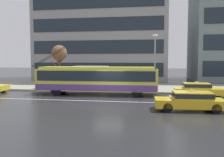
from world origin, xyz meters
TOP-DOWN VIEW (x-y plane):
  - ground_plane at (0.00, 0.00)m, footprint 160.00×160.00m
  - sidewalk_slab at (0.00, 9.11)m, footprint 80.00×10.00m
  - crosswalk_stripe_edge_near at (5.59, 1.05)m, footprint 0.44×4.40m
  - crosswalk_stripe_inner_a at (6.49, 1.05)m, footprint 0.44×4.40m
  - crosswalk_stripe_center at (7.39, 1.05)m, footprint 0.44×4.40m
  - crosswalk_stripe_inner_b at (8.29, 1.05)m, footprint 0.44×4.40m
  - lane_centre_line at (0.00, -1.20)m, footprint 72.00×0.14m
  - trolleybus at (-1.59, 2.51)m, footprint 12.47×2.81m
  - taxi_ahead_of_bus at (7.92, 2.68)m, footprint 4.33×1.73m
  - taxi_oncoming_far at (6.26, -3.84)m, footprint 4.63×1.99m
  - bus_shelter at (-3.05, 6.05)m, footprint 3.77×1.75m
  - pedestrian_at_shelter at (1.61, 5.75)m, footprint 1.41×1.41m
  - pedestrian_approaching_curb at (2.86, 6.07)m, footprint 1.43×1.43m
  - pedestrian_walking_past at (-5.38, 6.32)m, footprint 0.42×0.42m
  - pedestrian_waiting_by_pole at (-4.87, 5.33)m, footprint 1.39×1.39m
  - street_lamp at (4.00, 4.59)m, footprint 0.60×0.32m
  - street_tree_bare at (-6.93, 6.25)m, footprint 1.81×1.84m

SIDE VIEW (x-z plane):
  - ground_plane at x=0.00m, z-range 0.00..0.00m
  - lane_centre_line at x=0.00m, z-range 0.00..0.01m
  - crosswalk_stripe_edge_near at x=5.59m, z-range 0.00..0.01m
  - crosswalk_stripe_inner_a at x=6.49m, z-range 0.00..0.01m
  - crosswalk_stripe_center at x=7.39m, z-range 0.00..0.01m
  - crosswalk_stripe_inner_b at x=8.29m, z-range 0.00..0.01m
  - sidewalk_slab at x=0.00m, z-range 0.00..0.14m
  - taxi_ahead_of_bus at x=7.92m, z-range 0.01..1.40m
  - taxi_oncoming_far at x=6.26m, z-range 0.01..1.40m
  - pedestrian_walking_past at x=-5.38m, z-range 0.29..1.93m
  - trolleybus at x=-1.59m, z-range -1.07..4.09m
  - pedestrian_approaching_curb at x=2.86m, z-range 0.72..2.61m
  - pedestrian_at_shelter at x=1.61m, z-range 0.73..2.71m
  - pedestrian_waiting_by_pole at x=-4.87m, z-range 0.76..2.78m
  - bus_shelter at x=-3.05m, z-range 0.79..3.37m
  - street_lamp at x=4.00m, z-range 0.73..6.57m
  - street_tree_bare at x=-6.93m, z-range 1.56..6.54m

